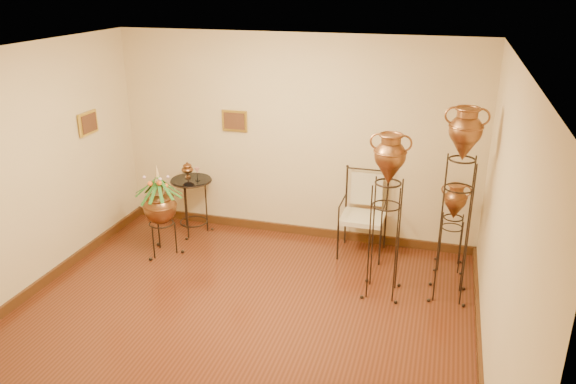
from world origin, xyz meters
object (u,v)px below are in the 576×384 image
(planter_urn, at_px, (160,204))
(amphora_mid, at_px, (386,216))
(amphora_tall, at_px, (457,204))
(side_table, at_px, (193,205))
(armchair, at_px, (363,215))

(planter_urn, bearing_deg, amphora_mid, -3.99)
(amphora_tall, bearing_deg, planter_urn, 178.98)
(amphora_mid, xyz_separation_m, planter_urn, (-2.92, 0.20, -0.28))
(amphora_mid, distance_m, planter_urn, 2.94)
(amphora_mid, height_order, side_table, amphora_mid)
(amphora_tall, relative_size, amphora_mid, 1.15)
(amphora_tall, relative_size, armchair, 2.01)
(amphora_tall, height_order, side_table, amphora_tall)
(planter_urn, xyz_separation_m, side_table, (0.12, 0.71, -0.28))
(amphora_mid, relative_size, planter_urn, 1.54)
(amphora_mid, height_order, armchair, amphora_mid)
(amphora_tall, bearing_deg, amphora_mid, -169.41)
(amphora_tall, height_order, planter_urn, amphora_tall)
(amphora_tall, relative_size, planter_urn, 1.78)
(amphora_mid, bearing_deg, amphora_tall, 10.59)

